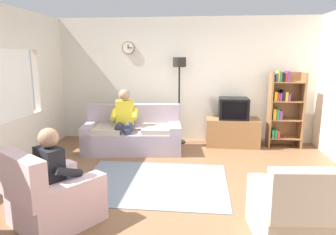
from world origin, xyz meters
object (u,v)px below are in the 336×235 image
Objects in this scene: tv at (233,108)px; person_in_left_armchair at (58,171)px; tv_stand at (232,132)px; armchair_near_window at (53,199)px; bookshelf at (283,107)px; couch at (133,135)px; person_on_couch at (124,117)px; armchair_near_bookshelf at (296,215)px; floor_lamp at (179,76)px.

person_in_left_armchair reaches higher than tv.
armchair_near_window is (-2.31, -3.40, -0.00)m from tv_stand.
bookshelf is 1.34× the size of armchair_near_window.
couch is 1.69× the size of armchair_near_window.
bookshelf reaches higher than tv_stand.
armchair_near_window is 2.74m from person_on_couch.
couch is at bearing 84.17° from armchair_near_window.
armchair_near_bookshelf is 0.77× the size of person_on_couch.
bookshelf reaches higher than armchair_near_bookshelf.
couch is 1.59m from floor_lamp.
person_in_left_armchair is at bearing -108.03° from floor_lamp.
floor_lamp is at bearing 37.99° from person_on_couch.
person_on_couch is at bearing 131.98° from armchair_near_bookshelf.
bookshelf reaches higher than person_in_left_armchair.
floor_lamp is at bearing 112.53° from armchair_near_bookshelf.
tv_stand is 0.89× the size of person_on_couch.
bookshelf is (1.02, 0.09, 0.04)m from tv.
floor_lamp reaches higher than armchair_near_window.
tv_stand is 1.16× the size of armchair_near_bookshelf.
tv is (2.02, 0.56, 0.49)m from couch.
armchair_near_bookshelf is 2.61m from person_in_left_armchair.
floor_lamp is at bearing 71.58° from armchair_near_window.
tv_stand is at bearing -176.07° from bookshelf.
tv_stand is 0.69× the size of bookshelf.
tv_stand is at bearing 17.79° from person_on_couch.
bookshelf reaches higher than tv.
bookshelf is 0.86× the size of floor_lamp.
tv is 0.54× the size of person_in_left_armchair.
tv_stand is at bearing 90.00° from tv.
person_on_couch is at bearing -142.01° from floor_lamp.
armchair_near_window is 1.05× the size of person_in_left_armchair.
armchair_near_window is at bearing -95.83° from couch.
bookshelf reaches higher than couch.
tv is 0.38× the size of bookshelf.
person_in_left_armchair is at bearing -124.40° from tv.
tv is 1.02m from bookshelf.
couch is 1.81× the size of tv_stand.
floor_lamp is 1.49× the size of person_on_couch.
tv_stand is at bearing 95.47° from armchair_near_bookshelf.
person_in_left_armchair reaches higher than armchair_near_window.
armchair_near_bookshelf is at bearing -67.47° from floor_lamp.
floor_lamp is at bearing 175.05° from tv_stand.
person_on_couch is at bearing -162.21° from tv_stand.
tv_stand is at bearing 16.09° from couch.
floor_lamp is 3.70m from person_in_left_armchair.
armchair_near_bookshelf is at bearing -2.99° from person_in_left_armchair.
tv_stand is 0.59× the size of floor_lamp.
tv_stand is (2.02, 0.58, -0.02)m from couch.
person_in_left_armchair is (-0.10, -2.63, -0.09)m from person_on_couch.
armchair_near_window is (-2.31, -3.37, -0.52)m from tv.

